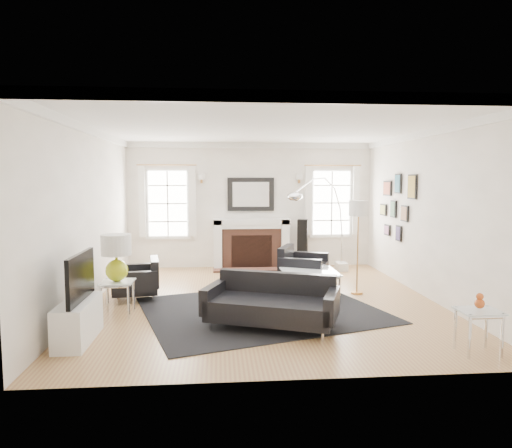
{
  "coord_description": "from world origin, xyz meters",
  "views": [
    {
      "loc": [
        -0.73,
        -7.29,
        1.96
      ],
      "look_at": [
        -0.1,
        0.3,
        1.23
      ],
      "focal_mm": 32.0,
      "sensor_mm": 36.0,
      "label": 1
    }
  ],
  "objects": [
    {
      "name": "crown_molding",
      "position": [
        0.0,
        0.0,
        2.74
      ],
      "size": [
        5.5,
        6.0,
        0.12
      ],
      "primitive_type": "cube",
      "color": "white",
      "rests_on": "back_wall"
    },
    {
      "name": "ceiling",
      "position": [
        0.0,
        0.0,
        2.8
      ],
      "size": [
        5.5,
        6.0,
        0.02
      ],
      "primitive_type": "cube",
      "color": "white",
      "rests_on": "back_wall"
    },
    {
      "name": "right_wall",
      "position": [
        2.75,
        0.0,
        1.4
      ],
      "size": [
        0.04,
        6.0,
        2.8
      ],
      "primitive_type": "cube",
      "color": "white",
      "rests_on": "floor"
    },
    {
      "name": "window_right",
      "position": [
        1.85,
        2.95,
        1.46
      ],
      "size": [
        1.24,
        0.15,
        1.62
      ],
      "color": "white",
      "rests_on": "back_wall"
    },
    {
      "name": "sofa",
      "position": [
        -0.02,
        -1.33,
        0.31
      ],
      "size": [
        1.91,
        1.35,
        0.57
      ],
      "color": "black",
      "rests_on": "floor"
    },
    {
      "name": "gallery_wall",
      "position": [
        2.72,
        1.3,
        1.53
      ],
      "size": [
        0.04,
        1.73,
        1.29
      ],
      "color": "black",
      "rests_on": "right_wall"
    },
    {
      "name": "coffee_table",
      "position": [
        0.82,
        0.34,
        0.38
      ],
      "size": [
        0.93,
        0.93,
        0.41
      ],
      "color": "silver",
      "rests_on": "floor"
    },
    {
      "name": "side_table_left",
      "position": [
        -2.2,
        -0.66,
        0.4
      ],
      "size": [
        0.46,
        0.46,
        0.51
      ],
      "color": "silver",
      "rests_on": "floor"
    },
    {
      "name": "window_left",
      "position": [
        -1.85,
        2.95,
        1.46
      ],
      "size": [
        1.24,
        0.15,
        1.62
      ],
      "color": "white",
      "rests_on": "back_wall"
    },
    {
      "name": "floor",
      "position": [
        0.0,
        0.0,
        0.0
      ],
      "size": [
        6.0,
        6.0,
        0.0
      ],
      "primitive_type": "plane",
      "color": "#996440",
      "rests_on": "ground"
    },
    {
      "name": "left_wall",
      "position": [
        -2.75,
        0.0,
        1.4
      ],
      "size": [
        0.04,
        6.0,
        2.8
      ],
      "primitive_type": "cube",
      "color": "white",
      "rests_on": "floor"
    },
    {
      "name": "nesting_table",
      "position": [
        2.2,
        -2.48,
        0.39
      ],
      "size": [
        0.46,
        0.38,
        0.5
      ],
      "color": "silver",
      "rests_on": "floor"
    },
    {
      "name": "armchair_left",
      "position": [
        -2.06,
        0.3,
        0.31
      ],
      "size": [
        0.85,
        0.92,
        0.55
      ],
      "color": "black",
      "rests_on": "floor"
    },
    {
      "name": "stick_floor_lamp",
      "position": [
        1.66,
        0.33,
        1.4
      ],
      "size": [
        0.33,
        0.33,
        1.62
      ],
      "color": "#B37D3E",
      "rests_on": "floor"
    },
    {
      "name": "fireplace",
      "position": [
        0.0,
        2.79,
        0.54
      ],
      "size": [
        1.7,
        0.69,
        1.11
      ],
      "color": "white",
      "rests_on": "floor"
    },
    {
      "name": "orange_vase",
      "position": [
        2.2,
        -2.48,
        0.6
      ],
      "size": [
        0.11,
        0.11,
        0.18
      ],
      "color": "#B44817",
      "rests_on": "nesting_table"
    },
    {
      "name": "gourd_lamp",
      "position": [
        -2.2,
        -0.66,
        0.9
      ],
      "size": [
        0.43,
        0.43,
        0.68
      ],
      "color": "#B5C218",
      "rests_on": "side_table_left"
    },
    {
      "name": "back_wall",
      "position": [
        0.0,
        3.0,
        1.4
      ],
      "size": [
        5.5,
        0.04,
        2.8
      ],
      "primitive_type": "cube",
      "color": "white",
      "rests_on": "floor"
    },
    {
      "name": "arc_floor_lamp",
      "position": [
        1.33,
        1.83,
        1.13
      ],
      "size": [
        1.48,
        1.37,
        2.09
      ],
      "color": "white",
      "rests_on": "floor"
    },
    {
      "name": "armchair_right",
      "position": [
        0.8,
        1.02,
        0.34
      ],
      "size": [
        1.07,
        1.13,
        0.6
      ],
      "color": "black",
      "rests_on": "floor"
    },
    {
      "name": "mantel_mirror",
      "position": [
        0.0,
        2.95,
        1.65
      ],
      "size": [
        1.05,
        0.07,
        0.75
      ],
      "color": "black",
      "rests_on": "back_wall"
    },
    {
      "name": "tv_unit",
      "position": [
        -2.44,
        -1.7,
        0.33
      ],
      "size": [
        0.35,
        1.0,
        1.09
      ],
      "color": "white",
      "rests_on": "floor"
    },
    {
      "name": "front_wall",
      "position": [
        0.0,
        -3.0,
        1.4
      ],
      "size": [
        5.5,
        0.04,
        2.8
      ],
      "primitive_type": "cube",
      "color": "white",
      "rests_on": "floor"
    },
    {
      "name": "area_rug",
      "position": [
        -0.1,
        -0.55,
        0.01
      ],
      "size": [
        4.02,
        3.65,
        0.01
      ],
      "primitive_type": "cube",
      "rotation": [
        0.0,
        0.0,
        0.3
      ],
      "color": "black",
      "rests_on": "floor"
    },
    {
      "name": "speaker_tower",
      "position": [
        1.13,
        2.65,
        0.55
      ],
      "size": [
        0.27,
        0.27,
        1.1
      ],
      "primitive_type": "cube",
      "rotation": [
        0.0,
        0.0,
        -0.28
      ],
      "color": "black",
      "rests_on": "floor"
    }
  ]
}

